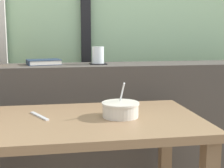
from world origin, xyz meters
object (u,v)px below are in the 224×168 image
(coaster_square, at_px, (98,64))
(juice_glass, at_px, (98,56))
(soup_bowl, at_px, (120,109))
(fork_utensil, at_px, (39,116))
(closed_book, at_px, (44,62))
(breakfast_table, at_px, (87,145))

(coaster_square, relative_size, juice_glass, 0.97)
(soup_bowl, relative_size, fork_utensil, 0.99)
(soup_bowl, bearing_deg, closed_book, 119.80)
(juice_glass, height_order, soup_bowl, juice_glass)
(coaster_square, xyz_separation_m, closed_book, (-0.33, 0.03, 0.01))
(juice_glass, height_order, closed_book, juice_glass)
(closed_book, bearing_deg, soup_bowl, -60.20)
(coaster_square, height_order, juice_glass, juice_glass)
(breakfast_table, relative_size, closed_book, 4.58)
(coaster_square, distance_m, soup_bowl, 0.61)
(soup_bowl, xyz_separation_m, fork_utensil, (-0.36, 0.06, -0.03))
(juice_glass, xyz_separation_m, soup_bowl, (0.03, -0.59, -0.20))
(juice_glass, height_order, fork_utensil, juice_glass)
(breakfast_table, bearing_deg, fork_utensil, 161.85)
(juice_glass, bearing_deg, coaster_square, 0.00)
(juice_glass, relative_size, soup_bowl, 0.61)
(coaster_square, distance_m, juice_glass, 0.05)
(soup_bowl, height_order, fork_utensil, soup_bowl)
(soup_bowl, bearing_deg, breakfast_table, -178.25)
(breakfast_table, height_order, fork_utensil, fork_utensil)
(coaster_square, relative_size, soup_bowl, 0.59)
(closed_book, relative_size, fork_utensil, 1.30)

